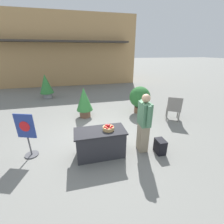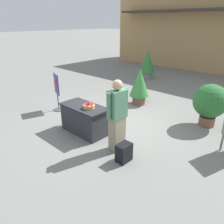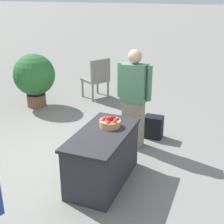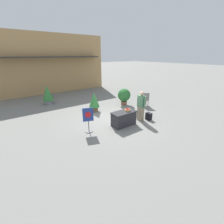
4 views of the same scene
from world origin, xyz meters
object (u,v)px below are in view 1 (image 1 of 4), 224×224
(apple_basket, at_px, (108,128))
(potted_plant_near_left, at_px, (140,98))
(display_table, at_px, (100,143))
(potted_plant_far_right, at_px, (84,101))
(potted_plant_far_left, at_px, (46,85))
(backpack, at_px, (160,146))
(patio_chair, at_px, (174,107))
(person_visitor, at_px, (144,123))
(poster_board, at_px, (27,135))

(apple_basket, bearing_deg, potted_plant_near_left, 52.59)
(display_table, relative_size, potted_plant_far_right, 1.04)
(display_table, relative_size, potted_plant_far_left, 0.95)
(display_table, height_order, backpack, display_table)
(potted_plant_far_right, bearing_deg, patio_chair, -18.79)
(person_visitor, bearing_deg, potted_plant_far_right, -60.31)
(patio_chair, bearing_deg, display_table, 146.37)
(poster_board, bearing_deg, potted_plant_near_left, 138.22)
(apple_basket, bearing_deg, potted_plant_far_left, 111.77)
(apple_basket, distance_m, poster_board, 2.18)
(backpack, bearing_deg, display_table, 169.32)
(poster_board, height_order, potted_plant_near_left, poster_board)
(display_table, height_order, potted_plant_far_right, potted_plant_far_right)
(backpack, distance_m, potted_plant_near_left, 3.13)
(poster_board, bearing_deg, display_table, 97.20)
(apple_basket, height_order, patio_chair, patio_chair)
(patio_chair, relative_size, potted_plant_far_right, 0.78)
(backpack, distance_m, potted_plant_far_left, 7.74)
(apple_basket, relative_size, backpack, 0.72)
(apple_basket, xyz_separation_m, backpack, (1.44, -0.29, -0.63))
(display_table, distance_m, potted_plant_far_left, 6.72)
(person_visitor, bearing_deg, display_table, -0.00)
(person_visitor, distance_m, potted_plant_far_left, 7.27)
(person_visitor, distance_m, patio_chair, 2.69)
(potted_plant_near_left, bearing_deg, person_visitor, -111.36)
(patio_chair, bearing_deg, person_visitor, 158.72)
(display_table, relative_size, patio_chair, 1.33)
(potted_plant_far_right, bearing_deg, person_visitor, -62.81)
(patio_chair, distance_m, potted_plant_far_left, 7.38)
(backpack, xyz_separation_m, patio_chair, (1.68, 1.89, 0.36))
(patio_chair, xyz_separation_m, potted_plant_near_left, (-1.04, 1.13, 0.16))
(display_table, distance_m, potted_plant_near_left, 3.57)
(apple_basket, bearing_deg, poster_board, 168.13)
(apple_basket, bearing_deg, patio_chair, 26.99)
(poster_board, bearing_deg, apple_basket, 97.94)
(display_table, bearing_deg, poster_board, 167.39)
(display_table, bearing_deg, apple_basket, -5.54)
(person_visitor, xyz_separation_m, potted_plant_far_left, (-3.53, 6.36, -0.07))
(potted_plant_near_left, bearing_deg, poster_board, -151.60)
(display_table, bearing_deg, patio_chair, 25.10)
(backpack, height_order, patio_chair, patio_chair)
(poster_board, bearing_deg, potted_plant_far_left, -156.29)
(potted_plant_far_right, bearing_deg, potted_plant_near_left, -1.98)
(potted_plant_near_left, bearing_deg, backpack, -101.98)
(potted_plant_far_left, distance_m, potted_plant_near_left, 5.85)
(person_visitor, height_order, potted_plant_near_left, person_visitor)
(backpack, distance_m, patio_chair, 2.55)
(person_visitor, height_order, poster_board, person_visitor)
(display_table, relative_size, poster_board, 1.09)
(potted_plant_far_right, bearing_deg, poster_board, -125.26)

